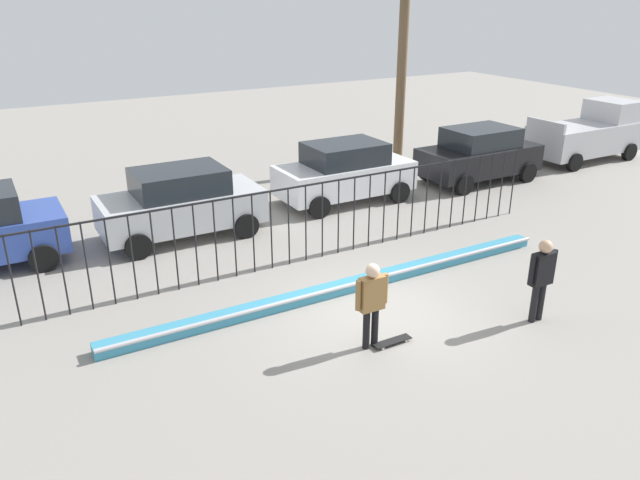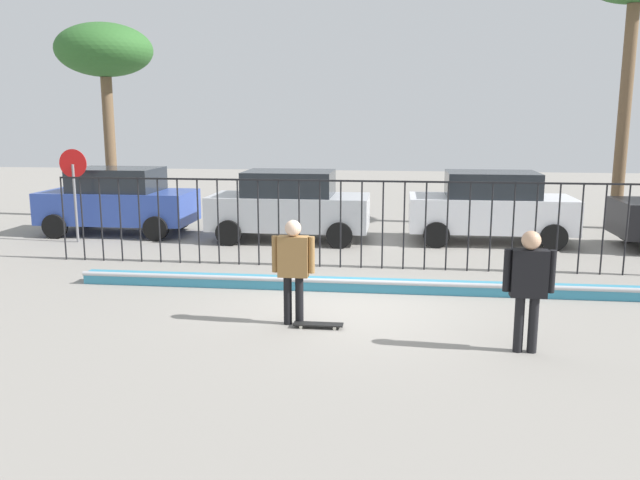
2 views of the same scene
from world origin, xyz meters
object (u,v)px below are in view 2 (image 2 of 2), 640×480
skateboarder (293,262)px  parked_car_white (490,206)px  camera_operator (529,280)px  palm_tree_short (105,54)px  stop_sign (74,182)px  parked_car_blue (118,200)px  parked_car_silver (289,205)px  skateboard (318,324)px

skateboarder → parked_car_white: bearing=51.1°
camera_operator → palm_tree_short: 16.66m
stop_sign → parked_car_white: bearing=6.9°
stop_sign → parked_car_blue: bearing=67.5°
skateboarder → camera_operator: camera_operator is taller
skateboarder → camera_operator: bearing=-23.9°
parked_car_silver → parked_car_white: size_ratio=1.00×
camera_operator → parked_car_silver: (-4.80, 8.06, -0.09)m
camera_operator → stop_sign: 12.63m
camera_operator → palm_tree_short: palm_tree_short is taller
skateboarder → parked_car_blue: parked_car_blue is taller
camera_operator → parked_car_white: size_ratio=0.41×
skateboard → palm_tree_short: 14.53m
camera_operator → skateboarder: bearing=28.1°
camera_operator → skateboard: bearing=28.7°
skateboard → parked_car_white: size_ratio=0.19×
skateboard → palm_tree_short: bearing=145.5°
stop_sign → camera_operator: bearing=-34.1°
parked_car_silver → parked_car_blue: bearing=178.0°
parked_car_silver → stop_sign: bearing=-167.6°
parked_car_white → palm_tree_short: 13.10m
skateboard → parked_car_silver: bearing=120.8°
camera_operator → stop_sign: stop_sign is taller
skateboard → camera_operator: camera_operator is taller
skateboarder → parked_car_blue: 9.94m
parked_car_blue → skateboarder: bearing=-47.2°
skateboard → palm_tree_short: size_ratio=0.13×
parked_car_blue → parked_car_silver: size_ratio=1.00×
parked_car_silver → parked_car_white: (5.41, 0.36, 0.00)m
parked_car_white → camera_operator: bearing=-98.2°
camera_operator → parked_car_white: bearing=-52.7°
skateboard → stop_sign: 9.87m
skateboarder → palm_tree_short: size_ratio=0.27×
parked_car_white → palm_tree_short: (-11.99, 2.97, 4.38)m
skateboarder → parked_car_white: size_ratio=0.40×
camera_operator → stop_sign: bearing=7.3°
skateboard → parked_car_white: 8.61m
skateboarder → stop_sign: bearing=127.5°
camera_operator → palm_tree_short: (-11.38, 11.39, 4.29)m
skateboard → stop_sign: size_ratio=0.32×
skateboard → parked_car_silver: 7.61m
parked_car_silver → stop_sign: stop_sign is taller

